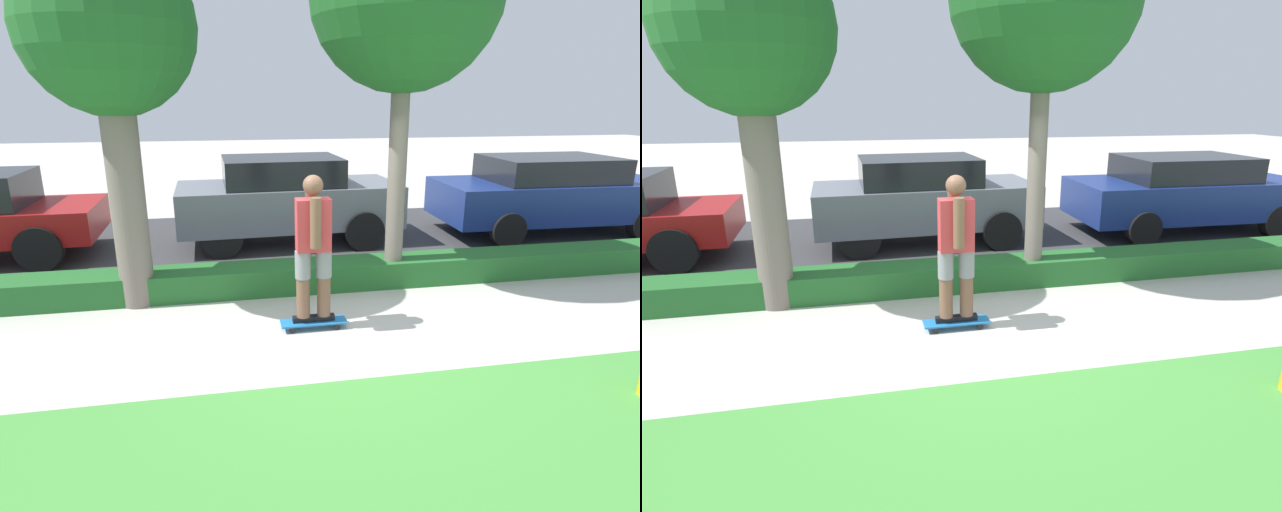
{
  "view_description": "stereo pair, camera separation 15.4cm",
  "coord_description": "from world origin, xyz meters",
  "views": [
    {
      "loc": [
        -1.19,
        -5.24,
        2.68
      ],
      "look_at": [
        -0.1,
        0.6,
        0.81
      ],
      "focal_mm": 28.0,
      "sensor_mm": 36.0,
      "label": 1
    },
    {
      "loc": [
        -1.34,
        -5.21,
        2.68
      ],
      "look_at": [
        -0.1,
        0.6,
        0.81
      ],
      "focal_mm": 28.0,
      "sensor_mm": 36.0,
      "label": 2
    }
  ],
  "objects": [
    {
      "name": "parked_car_rear",
      "position": [
        5.41,
        3.97,
        0.83
      ],
      "size": [
        4.82,
        2.08,
        1.57
      ],
      "rotation": [
        0.0,
        0.0,
        -0.02
      ],
      "color": "navy",
      "rests_on": "ground_plane"
    },
    {
      "name": "skater_person",
      "position": [
        -0.24,
        0.25,
        1.05
      ],
      "size": [
        0.51,
        0.46,
        1.78
      ],
      "color": "black",
      "rests_on": "skateboard"
    },
    {
      "name": "parked_car_middle",
      "position": [
        -0.07,
        4.16,
        0.87
      ],
      "size": [
        4.21,
        1.94,
        1.65
      ],
      "rotation": [
        0.0,
        0.0,
        0.04
      ],
      "color": "slate",
      "rests_on": "ground_plane"
    },
    {
      "name": "hedge_row",
      "position": [
        0.0,
        1.6,
        0.2
      ],
      "size": [
        18.02,
        0.6,
        0.39
      ],
      "color": "#236028",
      "rests_on": "ground_plane"
    },
    {
      "name": "tree_near",
      "position": [
        -2.46,
        1.46,
        3.37
      ],
      "size": [
        2.07,
        2.07,
        4.53
      ],
      "color": "#70665B",
      "rests_on": "ground_plane"
    },
    {
      "name": "skateboard",
      "position": [
        -0.24,
        0.25,
        0.08
      ],
      "size": [
        0.81,
        0.24,
        0.1
      ],
      "color": "#1E6BAD",
      "rests_on": "ground_plane"
    },
    {
      "name": "ground_plane",
      "position": [
        0.0,
        0.0,
        0.0
      ],
      "size": [
        60.0,
        60.0,
        0.0
      ],
      "primitive_type": "plane",
      "color": "#BCB7AD"
    },
    {
      "name": "street_asphalt",
      "position": [
        0.0,
        4.2,
        0.0
      ],
      "size": [
        18.02,
        5.0,
        0.01
      ],
      "color": "#38383A",
      "rests_on": "ground_plane"
    }
  ]
}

